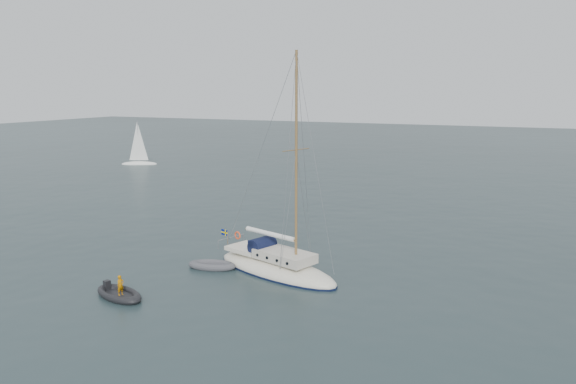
% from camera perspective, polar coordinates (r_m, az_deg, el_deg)
% --- Properties ---
extents(ground, '(300.00, 300.00, 0.00)m').
position_cam_1_polar(ground, '(33.14, 2.96, -9.52)').
color(ground, black).
rests_on(ground, ground).
extents(sailboat, '(9.89, 2.96, 14.08)m').
position_cam_1_polar(sailboat, '(35.07, -1.22, -6.53)').
color(sailboat, white).
rests_on(sailboat, ground).
extents(dinghy, '(3.13, 1.41, 0.45)m').
position_cam_1_polar(dinghy, '(36.44, -7.73, -7.39)').
color(dinghy, '#525157').
rests_on(dinghy, ground).
extents(rib, '(3.54, 1.61, 1.31)m').
position_cam_1_polar(rib, '(32.73, -16.81, -9.85)').
color(rib, black).
rests_on(rib, ground).
extents(distant_yacht_a, '(5.37, 2.86, 7.11)m').
position_cam_1_polar(distant_yacht_a, '(87.23, -14.97, 4.70)').
color(distant_yacht_a, white).
rests_on(distant_yacht_a, ground).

